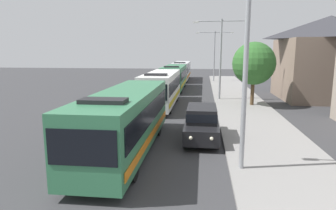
{
  "coord_description": "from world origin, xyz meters",
  "views": [
    {
      "loc": [
        2.45,
        -3.78,
        5.01
      ],
      "look_at": [
        0.43,
        13.26,
        1.88
      ],
      "focal_mm": 32.08,
      "sensor_mm": 36.0,
      "label": 1
    }
  ],
  "objects_px": {
    "bus_second_in_line": "(162,88)",
    "bus_middle": "(174,77)",
    "roadside_tree": "(254,64)",
    "white_suv": "(202,122)",
    "streetlamp_mid": "(221,51)",
    "bus_fourth_in_line": "(181,70)",
    "streetlamp_far": "(214,51)",
    "bus_lead": "(126,119)",
    "streetlamp_near": "(246,54)"
  },
  "relations": [
    {
      "from": "bus_fourth_in_line",
      "to": "streetlamp_mid",
      "type": "height_order",
      "value": "streetlamp_mid"
    },
    {
      "from": "bus_lead",
      "to": "white_suv",
      "type": "xyz_separation_m",
      "value": [
        3.7,
        2.53,
        -0.66
      ]
    },
    {
      "from": "streetlamp_mid",
      "to": "roadside_tree",
      "type": "height_order",
      "value": "streetlamp_mid"
    },
    {
      "from": "white_suv",
      "to": "streetlamp_mid",
      "type": "height_order",
      "value": "streetlamp_mid"
    },
    {
      "from": "bus_lead",
      "to": "roadside_tree",
      "type": "relative_size",
      "value": 1.96
    },
    {
      "from": "bus_fourth_in_line",
      "to": "white_suv",
      "type": "height_order",
      "value": "bus_fourth_in_line"
    },
    {
      "from": "bus_lead",
      "to": "bus_fourth_in_line",
      "type": "bearing_deg",
      "value": 90.0
    },
    {
      "from": "bus_middle",
      "to": "streetlamp_mid",
      "type": "bearing_deg",
      "value": -56.04
    },
    {
      "from": "bus_lead",
      "to": "white_suv",
      "type": "distance_m",
      "value": 4.53
    },
    {
      "from": "bus_middle",
      "to": "streetlamp_mid",
      "type": "xyz_separation_m",
      "value": [
        5.4,
        -8.02,
        3.3
      ]
    },
    {
      "from": "bus_middle",
      "to": "streetlamp_near",
      "type": "xyz_separation_m",
      "value": [
        5.4,
        -26.38,
        3.17
      ]
    },
    {
      "from": "bus_second_in_line",
      "to": "white_suv",
      "type": "height_order",
      "value": "bus_second_in_line"
    },
    {
      "from": "streetlamp_far",
      "to": "roadside_tree",
      "type": "relative_size",
      "value": 1.4
    },
    {
      "from": "bus_lead",
      "to": "bus_fourth_in_line",
      "type": "height_order",
      "value": "same"
    },
    {
      "from": "bus_lead",
      "to": "streetlamp_far",
      "type": "xyz_separation_m",
      "value": [
        5.4,
        34.82,
        3.32
      ]
    },
    {
      "from": "bus_middle",
      "to": "white_suv",
      "type": "distance_m",
      "value": 22.26
    },
    {
      "from": "roadside_tree",
      "to": "bus_lead",
      "type": "bearing_deg",
      "value": -121.3
    },
    {
      "from": "bus_second_in_line",
      "to": "streetlamp_far",
      "type": "distance_m",
      "value": 23.13
    },
    {
      "from": "bus_second_in_line",
      "to": "streetlamp_far",
      "type": "relative_size",
      "value": 1.34
    },
    {
      "from": "bus_fourth_in_line",
      "to": "white_suv",
      "type": "bearing_deg",
      "value": -83.89
    },
    {
      "from": "bus_lead",
      "to": "streetlamp_near",
      "type": "xyz_separation_m",
      "value": [
        5.4,
        -1.91,
        3.17
      ]
    },
    {
      "from": "bus_fourth_in_line",
      "to": "streetlamp_mid",
      "type": "relative_size",
      "value": 1.49
    },
    {
      "from": "bus_fourth_in_line",
      "to": "white_suv",
      "type": "distance_m",
      "value": 34.73
    },
    {
      "from": "bus_second_in_line",
      "to": "bus_middle",
      "type": "distance_m",
      "value": 11.9
    },
    {
      "from": "bus_second_in_line",
      "to": "streetlamp_mid",
      "type": "bearing_deg",
      "value": 35.71
    },
    {
      "from": "bus_second_in_line",
      "to": "bus_fourth_in_line",
      "type": "distance_m",
      "value": 24.47
    },
    {
      "from": "bus_fourth_in_line",
      "to": "streetlamp_near",
      "type": "relative_size",
      "value": 1.54
    },
    {
      "from": "white_suv",
      "to": "bus_lead",
      "type": "bearing_deg",
      "value": -145.64
    },
    {
      "from": "bus_second_in_line",
      "to": "streetlamp_near",
      "type": "distance_m",
      "value": 15.78
    },
    {
      "from": "bus_lead",
      "to": "streetlamp_far",
      "type": "relative_size",
      "value": 1.4
    },
    {
      "from": "bus_middle",
      "to": "white_suv",
      "type": "bearing_deg",
      "value": -80.43
    },
    {
      "from": "streetlamp_far",
      "to": "roadside_tree",
      "type": "distance_m",
      "value": 21.59
    },
    {
      "from": "bus_lead",
      "to": "roadside_tree",
      "type": "xyz_separation_m",
      "value": [
        8.17,
        13.44,
        2.18
      ]
    },
    {
      "from": "streetlamp_mid",
      "to": "streetlamp_far",
      "type": "distance_m",
      "value": 18.37
    },
    {
      "from": "bus_lead",
      "to": "streetlamp_near",
      "type": "bearing_deg",
      "value": -19.47
    },
    {
      "from": "bus_middle",
      "to": "roadside_tree",
      "type": "distance_m",
      "value": 13.9
    },
    {
      "from": "streetlamp_mid",
      "to": "streetlamp_far",
      "type": "relative_size",
      "value": 1.0
    },
    {
      "from": "bus_middle",
      "to": "streetlamp_near",
      "type": "bearing_deg",
      "value": -78.44
    },
    {
      "from": "bus_second_in_line",
      "to": "white_suv",
      "type": "relative_size",
      "value": 2.14
    },
    {
      "from": "bus_second_in_line",
      "to": "bus_middle",
      "type": "bearing_deg",
      "value": 90.0
    },
    {
      "from": "bus_middle",
      "to": "bus_fourth_in_line",
      "type": "height_order",
      "value": "same"
    },
    {
      "from": "bus_lead",
      "to": "streetlamp_far",
      "type": "distance_m",
      "value": 35.39
    },
    {
      "from": "bus_fourth_in_line",
      "to": "streetlamp_far",
      "type": "height_order",
      "value": "streetlamp_far"
    },
    {
      "from": "streetlamp_mid",
      "to": "roadside_tree",
      "type": "xyz_separation_m",
      "value": [
        2.77,
        -3.02,
        -1.12
      ]
    },
    {
      "from": "bus_middle",
      "to": "bus_fourth_in_line",
      "type": "bearing_deg",
      "value": 90.0
    },
    {
      "from": "bus_second_in_line",
      "to": "streetlamp_mid",
      "type": "distance_m",
      "value": 7.42
    },
    {
      "from": "white_suv",
      "to": "streetlamp_far",
      "type": "relative_size",
      "value": 0.63
    },
    {
      "from": "bus_second_in_line",
      "to": "streetlamp_near",
      "type": "bearing_deg",
      "value": -69.56
    },
    {
      "from": "streetlamp_near",
      "to": "bus_second_in_line",
      "type": "bearing_deg",
      "value": 110.44
    },
    {
      "from": "bus_middle",
      "to": "streetlamp_near",
      "type": "height_order",
      "value": "streetlamp_near"
    }
  ]
}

